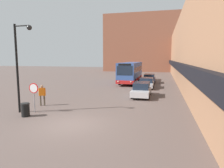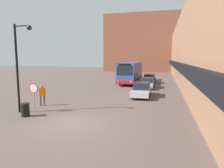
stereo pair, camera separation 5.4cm
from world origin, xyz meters
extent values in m
plane|color=brown|center=(0.00, 0.00, 0.00)|extent=(160.00, 160.00, 0.00)
cube|color=#996B4C|center=(10.00, 24.00, 5.20)|extent=(5.00, 60.00, 10.39)
cube|color=black|center=(7.25, 24.00, 3.05)|extent=(0.50, 60.00, 0.90)
cube|color=brown|center=(0.00, 53.56, 8.78)|extent=(26.00, 8.00, 17.56)
cube|color=#335193|center=(0.13, 22.16, 1.90)|extent=(2.56, 11.07, 2.93)
cube|color=red|center=(0.13, 22.16, 0.69)|extent=(2.58, 11.09, 0.51)
cube|color=#192333|center=(0.13, 22.16, 2.31)|extent=(2.58, 10.19, 0.81)
cube|color=#192333|center=(0.13, 16.61, 2.34)|extent=(2.25, 0.03, 1.32)
cube|color=black|center=(0.13, 16.61, 3.18)|extent=(1.79, 0.03, 0.28)
sphere|color=#F2EAC6|center=(-0.79, 16.60, 0.78)|extent=(0.20, 0.20, 0.20)
sphere|color=#F2EAC6|center=(1.05, 16.60, 0.78)|extent=(0.20, 0.20, 0.20)
cylinder|color=black|center=(-1.02, 18.72, 0.51)|extent=(0.28, 1.02, 1.02)
cylinder|color=black|center=(1.29, 18.72, 0.51)|extent=(0.28, 1.02, 1.02)
cylinder|color=black|center=(-1.02, 25.59, 0.51)|extent=(0.28, 1.02, 1.02)
cylinder|color=black|center=(1.29, 25.59, 0.51)|extent=(0.28, 1.02, 1.02)
cube|color=#B7B7BC|center=(3.20, 10.21, 0.55)|extent=(1.80, 4.59, 0.58)
cube|color=#192333|center=(3.20, 10.32, 1.18)|extent=(1.58, 2.52, 0.68)
cylinder|color=black|center=(4.02, 8.79, 0.32)|extent=(0.20, 0.64, 0.64)
cylinder|color=black|center=(2.38, 8.79, 0.32)|extent=(0.20, 0.64, 0.64)
cylinder|color=black|center=(4.02, 11.63, 0.32)|extent=(0.20, 0.64, 0.64)
cylinder|color=black|center=(2.38, 11.63, 0.32)|extent=(0.20, 0.64, 0.64)
cube|color=#B7B7BC|center=(3.20, 16.69, 0.52)|extent=(1.90, 4.40, 0.51)
cube|color=#192333|center=(3.20, 16.80, 1.09)|extent=(1.67, 2.42, 0.64)
cylinder|color=black|center=(4.07, 15.32, 0.33)|extent=(0.20, 0.65, 0.65)
cylinder|color=black|center=(2.33, 15.32, 0.33)|extent=(0.20, 0.65, 0.65)
cylinder|color=black|center=(4.07, 18.05, 0.33)|extent=(0.20, 0.65, 0.65)
cylinder|color=black|center=(2.33, 18.05, 0.33)|extent=(0.20, 0.65, 0.65)
cube|color=navy|center=(3.20, 22.39, 0.52)|extent=(1.85, 4.81, 0.56)
cube|color=#192333|center=(3.20, 22.51, 1.13)|extent=(1.63, 2.64, 0.66)
cylinder|color=black|center=(4.04, 20.90, 0.30)|extent=(0.20, 0.61, 0.61)
cylinder|color=black|center=(2.36, 20.90, 0.30)|extent=(0.20, 0.61, 0.61)
cylinder|color=black|center=(4.04, 23.88, 0.30)|extent=(0.20, 0.61, 0.61)
cylinder|color=black|center=(2.36, 23.88, 0.30)|extent=(0.20, 0.61, 0.61)
cylinder|color=gray|center=(-3.91, 1.88, 1.11)|extent=(0.07, 0.07, 2.23)
cylinder|color=red|center=(-3.91, 1.86, 1.85)|extent=(0.76, 0.03, 0.76)
cylinder|color=white|center=(-3.91, 1.85, 1.85)|extent=(0.62, 0.02, 0.62)
cylinder|color=black|center=(-5.05, 1.64, 3.24)|extent=(0.16, 0.16, 6.48)
cylinder|color=black|center=(-4.45, 1.64, 6.33)|extent=(1.20, 0.10, 0.10)
sphere|color=black|center=(-3.85, 1.64, 6.18)|extent=(0.36, 0.36, 0.36)
cylinder|color=brown|center=(-4.77, 3.91, 0.44)|extent=(0.13, 0.13, 0.88)
cylinder|color=brown|center=(-4.48, 4.03, 0.44)|extent=(0.13, 0.13, 0.88)
cube|color=orange|center=(-4.62, 3.97, 1.21)|extent=(0.52, 0.38, 0.66)
sphere|color=#9E7556|center=(-4.62, 3.97, 1.66)|extent=(0.24, 0.24, 0.24)
cylinder|color=orange|center=(-4.84, 3.88, 1.18)|extent=(0.10, 0.10, 0.62)
cylinder|color=orange|center=(-4.40, 4.06, 1.18)|extent=(0.10, 0.10, 0.62)
cylinder|color=black|center=(-3.90, 0.82, 0.42)|extent=(0.56, 0.56, 0.85)
cylinder|color=black|center=(-3.90, 0.82, 0.90)|extent=(0.59, 0.59, 0.10)
camera|label=1|loc=(5.33, -10.85, 4.04)|focal=32.00mm
camera|label=2|loc=(5.39, -10.83, 4.04)|focal=32.00mm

